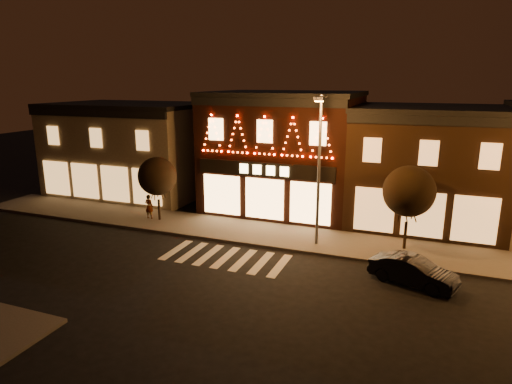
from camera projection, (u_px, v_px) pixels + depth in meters
The scene contains 10 objects.
ground at pixel (188, 290), 19.56m from camera, with size 120.00×120.00×0.00m, color black.
sidewalk_far at pixel (285, 236), 26.08m from camera, with size 44.00×4.00×0.15m, color #47423D.
building_left at pixel (131, 148), 35.84m from camera, with size 12.20×8.28×7.30m.
building_pulp at pixel (284, 151), 31.18m from camera, with size 10.20×8.34×8.30m.
building_right_a at pixel (427, 166), 27.98m from camera, with size 9.20×8.28×7.50m.
streetlamp_mid at pixel (319, 160), 23.34m from camera, with size 0.61×1.88×8.18m.
tree_left at pixel (157, 176), 28.30m from camera, with size 2.49×2.49×4.16m.
tree_right at pixel (409, 191), 23.28m from camera, with size 2.73×2.73×4.57m.
dark_sedan at pixel (413, 271), 20.02m from camera, with size 1.35×3.87×1.28m, color black.
pedestrian at pixel (149, 206), 29.08m from camera, with size 0.59×0.39×1.62m, color gray.
Camera 1 is at (9.25, -15.60, 9.05)m, focal length 30.95 mm.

